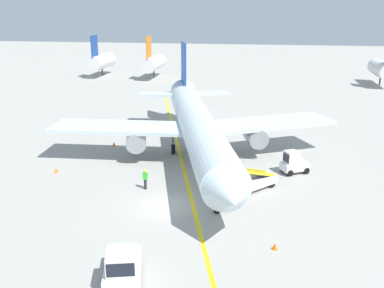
{
  "coord_description": "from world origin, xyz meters",
  "views": [
    {
      "loc": [
        7.03,
        -28.01,
        14.08
      ],
      "look_at": [
        1.01,
        7.62,
        2.5
      ],
      "focal_mm": 39.76,
      "sensor_mm": 36.0,
      "label": 1
    }
  ],
  "objects_px": {
    "baggage_tug_near_wing": "(294,163)",
    "belt_loader_forward_hold": "(254,180)",
    "ground_crew_marshaller": "(145,179)",
    "safety_cone_nose_left": "(275,246)",
    "safety_cone_nose_right": "(114,144)",
    "airliner": "(197,124)",
    "pushback_tug": "(123,267)",
    "safety_cone_wingtip_left": "(56,170)"
  },
  "relations": [
    {
      "from": "baggage_tug_near_wing",
      "to": "belt_loader_forward_hold",
      "type": "bearing_deg",
      "value": -128.98
    },
    {
      "from": "ground_crew_marshaller",
      "to": "safety_cone_nose_left",
      "type": "distance_m",
      "value": 12.74
    },
    {
      "from": "baggage_tug_near_wing",
      "to": "safety_cone_nose_left",
      "type": "height_order",
      "value": "baggage_tug_near_wing"
    },
    {
      "from": "safety_cone_nose_left",
      "to": "safety_cone_nose_right",
      "type": "xyz_separation_m",
      "value": [
        -16.65,
        17.98,
        0.0
      ]
    },
    {
      "from": "safety_cone_nose_right",
      "to": "safety_cone_nose_left",
      "type": "bearing_deg",
      "value": -47.19
    },
    {
      "from": "baggage_tug_near_wing",
      "to": "belt_loader_forward_hold",
      "type": "height_order",
      "value": "belt_loader_forward_hold"
    },
    {
      "from": "airliner",
      "to": "baggage_tug_near_wing",
      "type": "bearing_deg",
      "value": -16.6
    },
    {
      "from": "pushback_tug",
      "to": "safety_cone_nose_right",
      "type": "xyz_separation_m",
      "value": [
        -8.59,
        22.76,
        -0.77
      ]
    },
    {
      "from": "airliner",
      "to": "pushback_tug",
      "type": "bearing_deg",
      "value": -91.92
    },
    {
      "from": "pushback_tug",
      "to": "baggage_tug_near_wing",
      "type": "height_order",
      "value": "pushback_tug"
    },
    {
      "from": "belt_loader_forward_hold",
      "to": "baggage_tug_near_wing",
      "type": "bearing_deg",
      "value": 51.02
    },
    {
      "from": "pushback_tug",
      "to": "airliner",
      "type": "bearing_deg",
      "value": 88.08
    },
    {
      "from": "baggage_tug_near_wing",
      "to": "belt_loader_forward_hold",
      "type": "distance_m",
      "value": 5.34
    },
    {
      "from": "ground_crew_marshaller",
      "to": "safety_cone_nose_right",
      "type": "height_order",
      "value": "ground_crew_marshaller"
    },
    {
      "from": "belt_loader_forward_hold",
      "to": "airliner",
      "type": "bearing_deg",
      "value": 130.22
    },
    {
      "from": "pushback_tug",
      "to": "safety_cone_nose_right",
      "type": "bearing_deg",
      "value": 110.67
    },
    {
      "from": "safety_cone_nose_right",
      "to": "ground_crew_marshaller",
      "type": "bearing_deg",
      "value": -58.57
    },
    {
      "from": "baggage_tug_near_wing",
      "to": "safety_cone_nose_left",
      "type": "distance_m",
      "value": 13.25
    },
    {
      "from": "airliner",
      "to": "pushback_tug",
      "type": "relative_size",
      "value": 8.76
    },
    {
      "from": "airliner",
      "to": "baggage_tug_near_wing",
      "type": "height_order",
      "value": "airliner"
    },
    {
      "from": "safety_cone_wingtip_left",
      "to": "pushback_tug",
      "type": "bearing_deg",
      "value": -52.61
    },
    {
      "from": "safety_cone_nose_left",
      "to": "safety_cone_wingtip_left",
      "type": "xyz_separation_m",
      "value": [
        -19.15,
        9.71,
        0.0
      ]
    },
    {
      "from": "belt_loader_forward_hold",
      "to": "pushback_tug",
      "type": "bearing_deg",
      "value": -115.37
    },
    {
      "from": "safety_cone_nose_left",
      "to": "baggage_tug_near_wing",
      "type": "bearing_deg",
      "value": 82.14
    },
    {
      "from": "ground_crew_marshaller",
      "to": "safety_cone_wingtip_left",
      "type": "relative_size",
      "value": 3.86
    },
    {
      "from": "pushback_tug",
      "to": "belt_loader_forward_hold",
      "type": "relative_size",
      "value": 0.88
    },
    {
      "from": "airliner",
      "to": "safety_cone_nose_left",
      "type": "xyz_separation_m",
      "value": [
        7.37,
        -15.85,
        -3.2
      ]
    },
    {
      "from": "safety_cone_nose_left",
      "to": "pushback_tug",
      "type": "bearing_deg",
      "value": -149.3
    },
    {
      "from": "safety_cone_nose_right",
      "to": "airliner",
      "type": "bearing_deg",
      "value": -12.92
    },
    {
      "from": "airliner",
      "to": "safety_cone_wingtip_left",
      "type": "relative_size",
      "value": 78.93
    },
    {
      "from": "baggage_tug_near_wing",
      "to": "ground_crew_marshaller",
      "type": "height_order",
      "value": "baggage_tug_near_wing"
    },
    {
      "from": "ground_crew_marshaller",
      "to": "safety_cone_nose_right",
      "type": "distance_m",
      "value": 12.28
    },
    {
      "from": "airliner",
      "to": "ground_crew_marshaller",
      "type": "distance_m",
      "value": 9.17
    },
    {
      "from": "safety_cone_nose_right",
      "to": "safety_cone_wingtip_left",
      "type": "height_order",
      "value": "same"
    },
    {
      "from": "airliner",
      "to": "safety_cone_wingtip_left",
      "type": "distance_m",
      "value": 13.66
    },
    {
      "from": "ground_crew_marshaller",
      "to": "safety_cone_nose_right",
      "type": "bearing_deg",
      "value": 121.43
    },
    {
      "from": "belt_loader_forward_hold",
      "to": "safety_cone_wingtip_left",
      "type": "distance_m",
      "value": 17.62
    },
    {
      "from": "baggage_tug_near_wing",
      "to": "ground_crew_marshaller",
      "type": "distance_m",
      "value": 13.31
    },
    {
      "from": "belt_loader_forward_hold",
      "to": "safety_cone_nose_right",
      "type": "xyz_separation_m",
      "value": [
        -15.11,
        9.02,
        -0.56
      ]
    },
    {
      "from": "safety_cone_wingtip_left",
      "to": "safety_cone_nose_left",
      "type": "bearing_deg",
      "value": -26.89
    },
    {
      "from": "ground_crew_marshaller",
      "to": "safety_cone_wingtip_left",
      "type": "distance_m",
      "value": 9.18
    },
    {
      "from": "pushback_tug",
      "to": "safety_cone_wingtip_left",
      "type": "bearing_deg",
      "value": 127.39
    }
  ]
}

